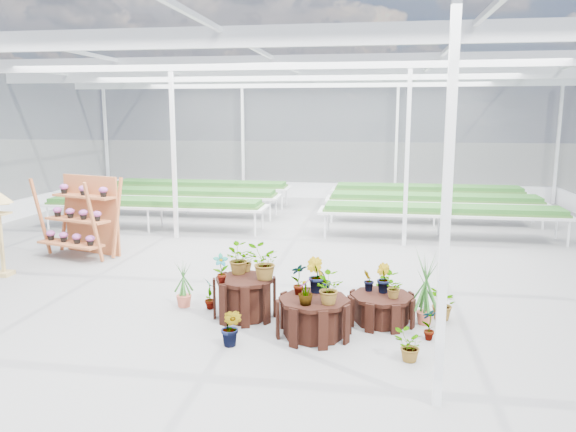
# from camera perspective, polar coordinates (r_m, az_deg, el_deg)

# --- Properties ---
(ground_plane) EXTENTS (24.00, 24.00, 0.00)m
(ground_plane) POSITION_cam_1_polar(r_m,az_deg,el_deg) (10.85, -3.48, -7.25)
(ground_plane) COLOR gray
(ground_plane) RESTS_ON ground
(greenhouse_shell) EXTENTS (18.00, 24.00, 4.50)m
(greenhouse_shell) POSITION_cam_1_polar(r_m,az_deg,el_deg) (10.39, -3.61, 4.67)
(greenhouse_shell) COLOR white
(greenhouse_shell) RESTS_ON ground
(steel_frame) EXTENTS (18.00, 24.00, 4.50)m
(steel_frame) POSITION_cam_1_polar(r_m,az_deg,el_deg) (10.39, -3.61, 4.67)
(steel_frame) COLOR silver
(steel_frame) RESTS_ON ground
(nursery_benches) EXTENTS (16.00, 7.00, 0.84)m
(nursery_benches) POSITION_cam_1_polar(r_m,az_deg,el_deg) (17.67, 1.49, 1.00)
(nursery_benches) COLOR silver
(nursery_benches) RESTS_ON ground
(plinth_tall) EXTENTS (1.18, 1.18, 0.66)m
(plinth_tall) POSITION_cam_1_polar(r_m,az_deg,el_deg) (9.23, -4.43, -8.27)
(plinth_tall) COLOR black
(plinth_tall) RESTS_ON ground
(plinth_mid) EXTENTS (1.40, 1.40, 0.58)m
(plinth_mid) POSITION_cam_1_polar(r_m,az_deg,el_deg) (8.49, 2.66, -10.22)
(plinth_mid) COLOR black
(plinth_mid) RESTS_ON ground
(plinth_low) EXTENTS (1.34, 1.34, 0.46)m
(plinth_low) POSITION_cam_1_polar(r_m,az_deg,el_deg) (9.13, 9.48, -9.28)
(plinth_low) COLOR black
(plinth_low) RESTS_ON ground
(shelf_rack) EXTENTS (1.96, 1.42, 1.86)m
(shelf_rack) POSITION_cam_1_polar(r_m,az_deg,el_deg) (13.80, -20.49, -0.12)
(shelf_rack) COLOR #A5572F
(shelf_rack) RESTS_ON ground
(bird_table) EXTENTS (0.49, 0.49, 1.78)m
(bird_table) POSITION_cam_1_polar(r_m,az_deg,el_deg) (12.79, -27.18, -1.56)
(bird_table) COLOR #A88C50
(bird_table) RESTS_ON ground
(nursery_plants) EXTENTS (4.78, 3.03, 1.32)m
(nursery_plants) POSITION_cam_1_polar(r_m,az_deg,el_deg) (9.09, 3.34, -7.04)
(nursery_plants) COLOR #265920
(nursery_plants) RESTS_ON ground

